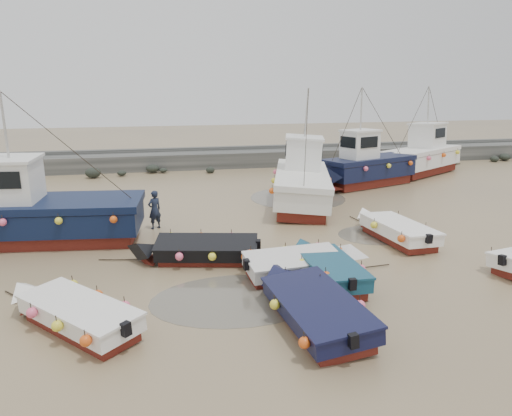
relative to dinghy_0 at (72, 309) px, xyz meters
The scene contains 17 objects.
ground 8.20m from the dinghy_0, 23.28° to the left, with size 120.00×120.00×0.00m, color #907B56.
seawall 26.33m from the dinghy_0, 73.31° to the left, with size 60.00×4.92×1.50m.
puddle_a 4.87m from the dinghy_0, 10.33° to the left, with size 5.50×5.50×0.01m, color #605A4E.
puddle_b 13.44m from the dinghy_0, 27.29° to the left, with size 3.41×3.41×0.01m, color #605A4E.
puddle_c 8.67m from the dinghy_0, 102.33° to the left, with size 4.56×4.56×0.01m, color #605A4E.
puddle_d 17.39m from the dinghy_0, 52.42° to the left, with size 5.50×5.50×0.01m, color #605A4E.
dinghy_0 is the anchor object (origin of this frame).
dinghy_1 6.68m from the dinghy_0, ahead, with size 2.45×6.62×1.43m.
dinghy_2 8.18m from the dinghy_0, 12.19° to the left, with size 2.08×5.71×1.43m.
dinghy_4 5.91m from the dinghy_0, 49.23° to the left, with size 6.04×2.62×1.43m.
dinghy_5 7.62m from the dinghy_0, 16.86° to the left, with size 5.60×2.21×1.43m.
dinghy_6 13.50m from the dinghy_0, 23.69° to the left, with size 2.27×6.11×1.43m.
cabin_boat_0 8.64m from the dinghy_0, 108.81° to the left, with size 11.28×3.99×6.22m.
cabin_boat_1 16.36m from the dinghy_0, 50.58° to the left, with size 5.27×11.28×6.22m.
cabin_boat_2 22.23m from the dinghy_0, 45.80° to the left, with size 9.24×4.74×6.22m.
cabin_boat_3 29.48m from the dinghy_0, 41.57° to the left, with size 9.25×6.60×6.22m.
person 9.50m from the dinghy_0, 75.46° to the left, with size 0.66×0.43×1.80m, color #1A2134.
Camera 1 is at (-5.20, -16.59, 6.64)m, focal length 35.00 mm.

